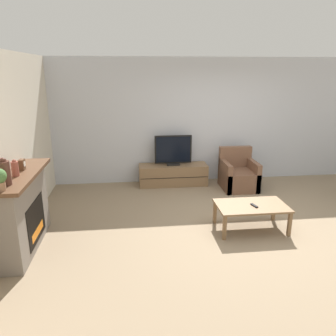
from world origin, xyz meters
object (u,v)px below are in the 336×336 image
Objects in this scene: mantel_vase_left at (5,172)px; coffee_table at (251,208)px; armchair at (238,175)px; remote at (254,206)px; tv at (173,151)px; mantel_vase_centre_left at (15,168)px; fireplace at (23,211)px; mantel_clock at (22,165)px; tv_stand at (173,175)px.

mantel_vase_left is 3.51m from coffee_table.
armchair reaches higher than remote.
tv reaches higher than armchair.
coffee_table is at bearing 4.96° from mantel_vase_centre_left.
fireplace reaches higher than armchair.
mantel_clock is at bearing 89.93° from mantel_vase_left.
mantel_vase_left reaches higher than tv.
coffee_table is at bearing -102.20° from armchair.
mantel_vase_centre_left is 4.42m from armchair.
mantel_clock is at bearing -153.16° from armchair.
mantel_vase_centre_left reaches higher than fireplace.
coffee_table is (-0.41, -1.88, 0.09)m from armchair.
fireplace is 1.05× the size of tv_stand.
mantel_vase_left is at bearing -90.00° from mantel_vase_centre_left.
mantel_vase_left is 3.51m from remote.
mantel_vase_centre_left is at bearing 168.48° from remote.
mantel_vase_centre_left is 0.26× the size of armchair.
mantel_vase_left reaches higher than armchair.
tv_stand is at bearing 90.00° from tv.
mantel_clock reaches higher than remote.
fireplace is 0.64m from mantel_clock.
mantel_vase_left is at bearing -169.18° from coffee_table.
mantel_clock is at bearing -136.57° from tv.
fireplace reaches higher than remote.
remote is (3.36, -0.04, -0.76)m from mantel_clock.
fireplace is at bearing -134.88° from tv.
remote is at bearing -67.31° from tv_stand.
fireplace is 3.37m from coffee_table.
remote is (-0.38, -1.93, 0.14)m from armchair.
mantel_vase_left is 2.26× the size of mantel_clock.
tv is at bearing 50.32° from mantel_vase_left.
tv_stand is 9.54× the size of remote.
tv is (0.00, -0.00, 0.53)m from tv_stand.
mantel_vase_centre_left is 0.28× the size of tv.
remote is at bearing 2.02° from fireplace.
tv_stand is at bearing 43.46° from mantel_clock.
mantel_vase_centre_left is 3.45m from coffee_table.
mantel_vase_centre_left is at bearing -133.34° from tv.
mantel_vase_centre_left is at bearing -175.04° from coffee_table.
armchair is at bearing 28.58° from fireplace.
armchair is 0.78× the size of coffee_table.
mantel_vase_centre_left is (0.02, -0.12, 0.65)m from fireplace.
mantel_vase_left is at bearing -87.93° from fireplace.
mantel_clock is at bearing -179.69° from coffee_table.
armchair is (3.74, 2.51, -0.98)m from mantel_vase_left.
mantel_vase_left is 0.23× the size of tv_stand.
armchair is at bearing 30.04° from mantel_vase_centre_left.
mantel_clock reaches higher than armchair.
remote is (0.02, -0.05, 0.06)m from coffee_table.
mantel_vase_centre_left is 3.63m from tv_stand.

